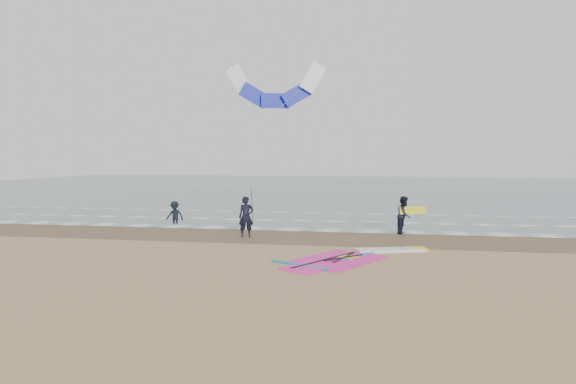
% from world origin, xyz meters
% --- Properties ---
extents(ground, '(120.00, 120.00, 0.00)m').
position_xyz_m(ground, '(0.00, 0.00, 0.00)').
color(ground, tan).
rests_on(ground, ground).
extents(sea_water, '(120.00, 80.00, 0.02)m').
position_xyz_m(sea_water, '(0.00, 48.00, 0.01)').
color(sea_water, '#47605E').
rests_on(sea_water, ground).
extents(wet_sand_band, '(120.00, 5.00, 0.01)m').
position_xyz_m(wet_sand_band, '(0.00, 6.00, 0.00)').
color(wet_sand_band, brown).
rests_on(wet_sand_band, ground).
extents(foam_waterline, '(120.00, 9.15, 0.02)m').
position_xyz_m(foam_waterline, '(0.00, 10.44, 0.03)').
color(foam_waterline, white).
rests_on(foam_waterline, ground).
extents(windsurf_rig, '(5.82, 5.51, 0.14)m').
position_xyz_m(windsurf_rig, '(1.60, 1.11, 0.04)').
color(windsurf_rig, white).
rests_on(windsurf_rig, ground).
extents(person_standing, '(0.83, 0.68, 1.94)m').
position_xyz_m(person_standing, '(-3.70, 5.35, 0.97)').
color(person_standing, black).
rests_on(person_standing, ground).
extents(person_walking, '(0.98, 1.10, 1.87)m').
position_xyz_m(person_walking, '(3.73, 7.80, 0.94)').
color(person_walking, black).
rests_on(person_walking, ground).
extents(person_wading, '(1.08, 0.66, 1.63)m').
position_xyz_m(person_wading, '(-9.09, 9.64, 0.82)').
color(person_wading, black).
rests_on(person_wading, ground).
extents(held_pole, '(0.17, 0.86, 1.82)m').
position_xyz_m(held_pole, '(-3.40, 5.35, 1.43)').
color(held_pole, black).
rests_on(held_pole, ground).
extents(carried_kiteboard, '(1.30, 0.51, 0.39)m').
position_xyz_m(carried_kiteboard, '(4.13, 7.70, 1.19)').
color(carried_kiteboard, yellow).
rests_on(carried_kiteboard, ground).
extents(surf_kite, '(8.44, 3.04, 8.40)m').
position_xyz_m(surf_kite, '(-3.74, 12.33, 7.84)').
color(surf_kite, white).
rests_on(surf_kite, ground).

